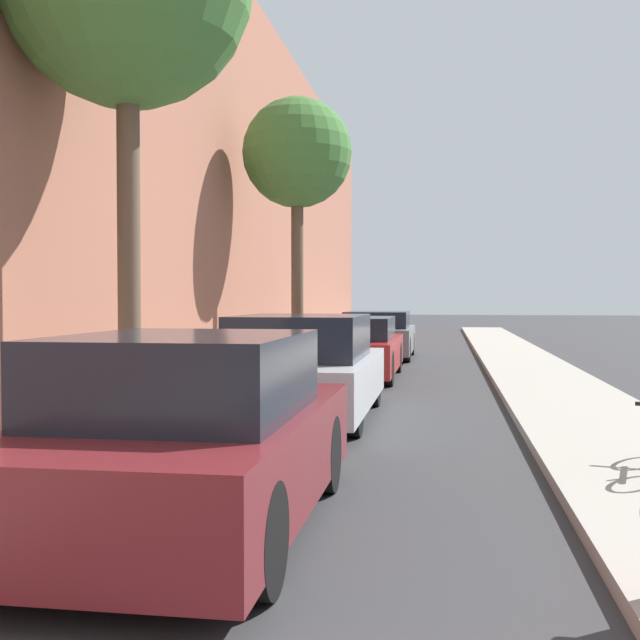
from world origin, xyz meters
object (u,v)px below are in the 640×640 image
parked_car_maroon (190,438)px  parked_car_red (355,348)px  parked_car_grey (378,335)px  parked_car_silver (303,370)px  street_tree_far (297,155)px

parked_car_maroon → parked_car_red: parked_car_maroon is taller
parked_car_red → parked_car_grey: 5.44m
parked_car_maroon → parked_car_silver: size_ratio=0.90×
parked_car_maroon → parked_car_silver: 5.26m
parked_car_maroon → parked_car_silver: (-0.11, 5.26, 0.01)m
parked_car_grey → street_tree_far: size_ratio=0.70×
parked_car_silver → street_tree_far: 8.03m
parked_car_silver → street_tree_far: bearing=101.3°
parked_car_maroon → parked_car_grey: parked_car_maroon is taller
parked_car_silver → parked_car_red: bearing=88.9°
parked_car_silver → parked_car_red: parked_car_silver is taller
parked_car_maroon → parked_car_grey: (0.02, 16.20, -0.04)m
parked_car_grey → parked_car_red: bearing=-90.3°
parked_car_red → parked_car_grey: size_ratio=1.07×
parked_car_grey → street_tree_far: bearing=-109.2°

